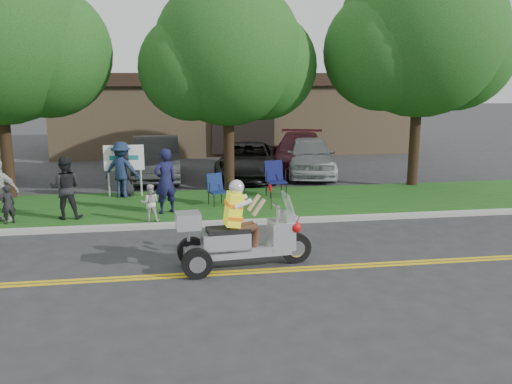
{
  "coord_description": "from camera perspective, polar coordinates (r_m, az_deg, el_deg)",
  "views": [
    {
      "loc": [
        -1.36,
        -10.78,
        3.92
      ],
      "look_at": [
        0.62,
        2.0,
        1.11
      ],
      "focal_mm": 38.0,
      "sensor_mm": 36.0,
      "label": 1
    }
  ],
  "objects": [
    {
      "name": "parked_car_left",
      "position": [
        20.99,
        -10.46,
        3.51
      ],
      "size": [
        1.77,
        4.88,
        1.6
      ],
      "primitive_type": "imported",
      "rotation": [
        0.0,
        0.0,
        0.02
      ],
      "color": "#2E2F31",
      "rests_on": "ground"
    },
    {
      "name": "grass_verge",
      "position": [
        16.5,
        -3.82,
        -1.31
      ],
      "size": [
        60.0,
        4.0,
        0.1
      ],
      "primitive_type": "cube",
      "color": "#134712",
      "rests_on": "ground"
    },
    {
      "name": "spectator_chair_b",
      "position": [
        17.76,
        -13.61,
        2.03
      ],
      "size": [
        0.84,
        0.65,
        1.53
      ],
      "primitive_type": "imported",
      "rotation": [
        0.0,
        0.0,
        2.91
      ],
      "color": "black",
      "rests_on": "grass_verge"
    },
    {
      "name": "parked_car_right",
      "position": [
        22.52,
        4.65,
        4.17
      ],
      "size": [
        3.46,
        5.67,
        1.54
      ],
      "primitive_type": "imported",
      "rotation": [
        0.0,
        0.0,
        -0.26
      ],
      "color": "#49111C",
      "rests_on": "ground"
    },
    {
      "name": "tree_mid",
      "position": [
        18.13,
        -2.81,
        13.87
      ],
      "size": [
        5.88,
        4.8,
        7.05
      ],
      "color": "#332114",
      "rests_on": "ground"
    },
    {
      "name": "parked_car_mid",
      "position": [
        20.89,
        -0.82,
        3.33
      ],
      "size": [
        3.15,
        5.21,
        1.35
      ],
      "primitive_type": "imported",
      "rotation": [
        0.0,
        0.0,
        -0.19
      ],
      "color": "black",
      "rests_on": "ground"
    },
    {
      "name": "trike_scooter",
      "position": [
        11.14,
        -1.82,
        -4.81
      ],
      "size": [
        2.85,
        0.99,
        1.86
      ],
      "rotation": [
        0.0,
        0.0,
        0.1
      ],
      "color": "black",
      "rests_on": "ground"
    },
    {
      "name": "centerline_far",
      "position": [
        11.16,
        -1.24,
        -8.27
      ],
      "size": [
        60.0,
        0.1,
        0.01
      ],
      "primitive_type": "cube",
      "color": "gold",
      "rests_on": "ground"
    },
    {
      "name": "spectator_chair_a",
      "position": [
        17.61,
        -13.94,
        2.31
      ],
      "size": [
        1.28,
        0.97,
        1.77
      ],
      "primitive_type": "imported",
      "rotation": [
        0.0,
        0.0,
        2.84
      ],
      "color": "#1A2849",
      "rests_on": "grass_verge"
    },
    {
      "name": "child_right",
      "position": [
        14.58,
        -11.11,
        -1.12
      ],
      "size": [
        0.49,
        0.39,
        1.0
      ],
      "primitive_type": "imported",
      "rotation": [
        0.0,
        0.0,
        3.17
      ],
      "color": "#BBBAB5",
      "rests_on": "grass_verge"
    },
    {
      "name": "commercial_building",
      "position": [
        30.01,
        -2.38,
        8.6
      ],
      "size": [
        18.0,
        8.2,
        4.0
      ],
      "color": "#9E7F5B",
      "rests_on": "ground"
    },
    {
      "name": "centerline_near",
      "position": [
        11.01,
        -1.13,
        -8.56
      ],
      "size": [
        60.0,
        0.1,
        0.01
      ],
      "primitive_type": "cube",
      "color": "gold",
      "rests_on": "ground"
    },
    {
      "name": "lawn_chair_a",
      "position": [
        17.31,
        2.01,
        1.66
      ],
      "size": [
        0.66,
        0.68,
        1.12
      ],
      "rotation": [
        0.0,
        0.0,
        0.13
      ],
      "color": "black",
      "rests_on": "grass_verge"
    },
    {
      "name": "ground",
      "position": [
        11.55,
        -1.52,
        -7.57
      ],
      "size": [
        120.0,
        120.0,
        0.0
      ],
      "primitive_type": "plane",
      "color": "#28282B",
      "rests_on": "ground"
    },
    {
      "name": "spectator_adult_right",
      "position": [
        15.66,
        -25.33,
        0.07
      ],
      "size": [
        1.02,
        0.55,
        1.66
      ],
      "primitive_type": "imported",
      "rotation": [
        0.0,
        0.0,
        2.98
      ],
      "color": "#B7B8B1",
      "rests_on": "grass_verge"
    },
    {
      "name": "spectator_adult_left",
      "position": [
        15.29,
        -9.54,
        1.15
      ],
      "size": [
        0.79,
        0.69,
        1.83
      ],
      "primitive_type": "imported",
      "rotation": [
        0.0,
        0.0,
        3.62
      ],
      "color": "#141539",
      "rests_on": "grass_verge"
    },
    {
      "name": "lawn_chair_b",
      "position": [
        16.19,
        -4.21,
        0.5
      ],
      "size": [
        0.63,
        0.64,
        0.93
      ],
      "rotation": [
        0.0,
        0.0,
        0.34
      ],
      "color": "black",
      "rests_on": "grass_verge"
    },
    {
      "name": "spectator_adult_mid",
      "position": [
        15.38,
        -19.43,
        0.43
      ],
      "size": [
        0.84,
        0.66,
        1.69
      ],
      "primitive_type": "imported",
      "rotation": [
        0.0,
        0.0,
        3.12
      ],
      "color": "black",
      "rests_on": "grass_verge"
    },
    {
      "name": "curb",
      "position": [
        14.43,
        -3.06,
        -3.28
      ],
      "size": [
        60.0,
        0.25,
        0.12
      ],
      "primitive_type": "cube",
      "color": "#A8A89E",
      "rests_on": "ground"
    },
    {
      "name": "business_sign",
      "position": [
        17.65,
        -13.72,
        3.23
      ],
      "size": [
        1.25,
        0.06,
        1.75
      ],
      "color": "silver",
      "rests_on": "ground"
    },
    {
      "name": "parked_car_far_right",
      "position": [
        21.55,
        5.72,
        3.8
      ],
      "size": [
        2.62,
        4.79,
        1.55
      ],
      "primitive_type": "imported",
      "rotation": [
        0.0,
        0.0,
        -0.18
      ],
      "color": "#B7B9BE",
      "rests_on": "ground"
    },
    {
      "name": "tree_right",
      "position": [
        19.74,
        17.07,
        14.96
      ],
      "size": [
        6.86,
        5.6,
        8.07
      ],
      "color": "#332114",
      "rests_on": "ground"
    },
    {
      "name": "child_left",
      "position": [
        15.49,
        -24.67,
        -1.19
      ],
      "size": [
        0.45,
        0.41,
        1.02
      ],
      "primitive_type": "imported",
      "rotation": [
        0.0,
        0.0,
        3.71
      ],
      "color": "black",
      "rests_on": "grass_verge"
    }
  ]
}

